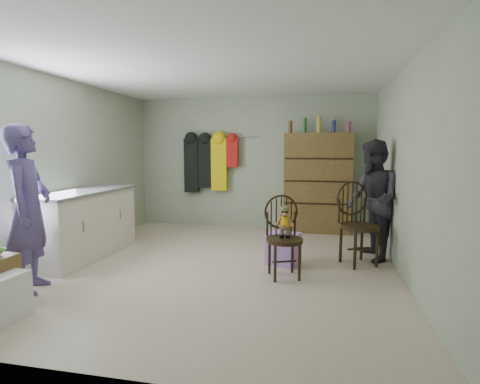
% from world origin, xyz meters
% --- Properties ---
extents(ground_plane, '(5.00, 5.00, 0.00)m').
position_xyz_m(ground_plane, '(0.00, 0.00, 0.00)').
color(ground_plane, beige).
rests_on(ground_plane, ground).
extents(room_walls, '(5.00, 5.00, 5.00)m').
position_xyz_m(room_walls, '(0.00, 0.53, 1.58)').
color(room_walls, '#A4B094').
rests_on(room_walls, ground).
extents(counter, '(0.64, 1.86, 0.94)m').
position_xyz_m(counter, '(-1.95, 0.00, 0.47)').
color(counter, silver).
rests_on(counter, ground).
extents(chair_front, '(0.55, 0.55, 0.97)m').
position_xyz_m(chair_front, '(0.87, -0.25, 0.56)').
color(chair_front, black).
rests_on(chair_front, ground).
extents(chair_far, '(0.66, 0.66, 1.09)m').
position_xyz_m(chair_far, '(1.77, 0.46, 0.59)').
color(chair_far, black).
rests_on(chair_far, ground).
extents(striped_bag, '(0.47, 0.41, 0.42)m').
position_xyz_m(striped_bag, '(0.83, 0.21, 0.21)').
color(striped_bag, pink).
rests_on(striped_bag, ground).
extents(person_left, '(0.62, 0.75, 1.77)m').
position_xyz_m(person_left, '(-1.73, -1.25, 0.89)').
color(person_left, '#584A88').
rests_on(person_left, ground).
extents(person_right, '(0.78, 0.92, 1.65)m').
position_xyz_m(person_right, '(1.99, 0.69, 0.82)').
color(person_right, '#2D2B33').
rests_on(person_right, ground).
extents(dresser, '(1.20, 0.39, 2.08)m').
position_xyz_m(dresser, '(1.25, 2.30, 0.91)').
color(dresser, brown).
rests_on(dresser, ground).
extents(coat_rack, '(1.42, 0.12, 1.09)m').
position_xyz_m(coat_rack, '(-0.83, 2.38, 1.25)').
color(coat_rack, '#99999E').
rests_on(coat_rack, ground).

